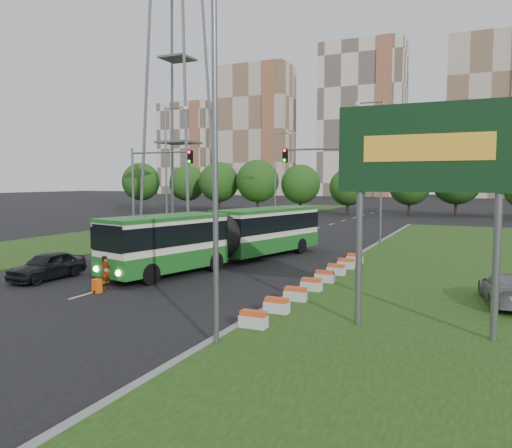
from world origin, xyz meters
The scene contains 22 objects.
ground centered at (0.00, 0.00, 0.00)m, with size 360.00×360.00×0.00m, color black.
grass_median centered at (13.00, 8.00, 0.07)m, with size 14.00×60.00×0.15m, color #1F4212.
median_kerb centered at (6.05, 8.00, 0.09)m, with size 0.30×60.00×0.18m, color gray.
left_verge centered at (-18.00, 25.00, 0.05)m, with size 12.00×110.00×0.10m, color #1F4212.
lane_markings centered at (-3.00, 20.00, 0.00)m, with size 0.20×100.00×0.01m, color beige, non-canonical shape.
flower_planters centered at (6.70, -0.30, 0.45)m, with size 1.10×15.90×0.60m, color silver, non-canonical shape.
billboard centered at (12.25, -6.00, 6.16)m, with size 6.00×0.37×8.00m.
traffic_mast_median centered at (4.78, 10.00, 5.35)m, with size 5.76×0.32×8.00m.
traffic_mast_left centered at (-10.38, 9.00, 5.35)m, with size 5.76×0.32×8.00m.
street_lamps centered at (-3.00, 10.00, 6.00)m, with size 36.00×60.00×12.00m, color slate, non-canonical shape.
transmission_pylon centered at (-20.00, 28.00, 22.00)m, with size 12.00×12.00×44.00m, color slate, non-canonical shape.
tree_line centered at (10.00, 55.00, 4.50)m, with size 120.00×8.00×9.00m, color #1D4412, non-canonical shape.
apartment_tower_west centered at (-65.00, 150.00, 24.00)m, with size 26.00×15.00×48.00m, color beige.
apartment_tower_cwest centered at (-25.00, 150.00, 26.00)m, with size 28.00×15.00×52.00m, color silver.
apartment_tower_ceast centered at (15.00, 150.00, 25.00)m, with size 25.00×15.00×50.00m, color beige.
midrise_west centered at (-95.00, 150.00, 18.00)m, with size 22.00×14.00×36.00m, color silver.
articulated_bus centered at (-1.20, 4.51, 1.82)m, with size 2.82×18.10×2.98m.
car_left_near centered at (-7.49, -4.14, 0.76)m, with size 1.80×4.46×1.52m, color black.
car_left_far centered at (-9.19, 12.07, 0.72)m, with size 1.53×4.38×1.44m, color black.
car_median centered at (15.13, -0.50, 0.82)m, with size 1.89×4.65×1.35m, color gray.
pedestrian centered at (-2.85, -4.78, 0.84)m, with size 0.61×0.40×1.68m, color gray.
shopping_trolley centered at (-2.77, -5.52, 0.33)m, with size 0.39×0.41×0.66m.
Camera 1 is at (14.05, -23.85, 5.40)m, focal length 35.00 mm.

